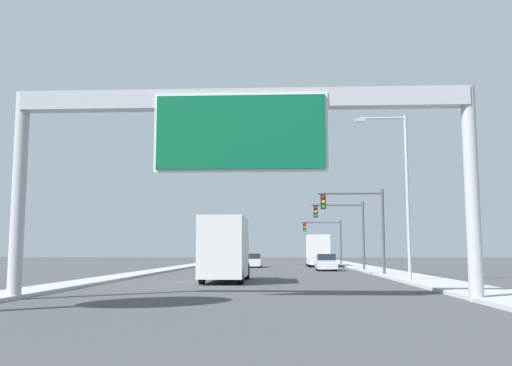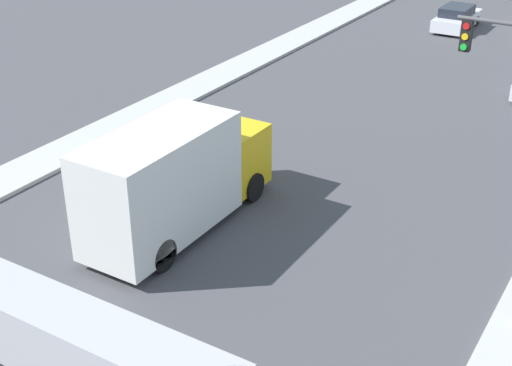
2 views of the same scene
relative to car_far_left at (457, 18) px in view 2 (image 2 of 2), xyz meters
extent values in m
cube|color=#B5B5B5|center=(-7.25, 1.66, -0.61)|extent=(2.00, 120.00, 0.15)
cube|color=silver|center=(0.00, 0.06, -0.15)|extent=(1.84, 4.61, 0.72)
cube|color=#1E232D|center=(0.00, -0.17, 0.49)|extent=(1.62, 2.40, 0.55)
cylinder|color=black|center=(-0.81, 1.49, -0.37)|extent=(0.22, 0.64, 0.64)
cylinder|color=black|center=(0.81, 1.49, -0.37)|extent=(0.22, 0.64, 0.64)
cylinder|color=black|center=(-0.81, -1.37, -0.37)|extent=(0.22, 0.64, 0.64)
cylinder|color=black|center=(0.81, -1.37, -0.37)|extent=(0.22, 0.64, 0.64)
cube|color=yellow|center=(0.00, -25.55, 0.68)|extent=(2.14, 2.08, 2.13)
cube|color=silver|center=(0.00, -29.27, 1.25)|extent=(2.33, 5.36, 3.27)
cylinder|color=black|center=(-1.02, -25.65, -0.19)|extent=(0.28, 1.00, 1.00)
cylinder|color=black|center=(1.02, -25.65, -0.19)|extent=(0.28, 1.00, 1.00)
cylinder|color=black|center=(-1.02, -30.61, -0.19)|extent=(0.28, 1.00, 1.00)
cylinder|color=black|center=(1.02, -30.61, -0.19)|extent=(0.28, 1.00, 1.00)
cube|color=black|center=(6.09, -20.34, 4.51)|extent=(0.35, 0.28, 1.05)
cylinder|color=red|center=(6.09, -20.50, 4.86)|extent=(0.22, 0.04, 0.22)
cylinder|color=yellow|center=(6.09, -20.50, 4.51)|extent=(0.22, 0.04, 0.22)
cylinder|color=green|center=(6.09, -20.50, 4.16)|extent=(0.22, 0.04, 0.22)
camera|label=1|loc=(3.28, -60.73, 1.06)|focal=40.00mm
camera|label=2|loc=(12.30, -43.88, 10.90)|focal=50.00mm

